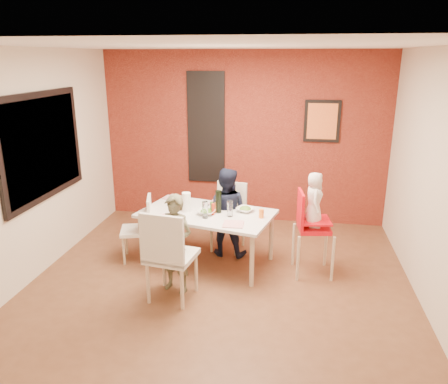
% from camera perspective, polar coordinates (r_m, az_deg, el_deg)
% --- Properties ---
extents(ground, '(4.50, 4.50, 0.00)m').
position_cam_1_polar(ground, '(5.33, -0.53, -11.80)').
color(ground, brown).
rests_on(ground, ground).
extents(ceiling, '(4.50, 4.50, 0.02)m').
position_cam_1_polar(ceiling, '(4.66, -0.63, 18.61)').
color(ceiling, white).
rests_on(ceiling, wall_back).
extents(wall_back, '(4.50, 0.02, 2.70)m').
position_cam_1_polar(wall_back, '(7.00, 2.59, 7.06)').
color(wall_back, beige).
rests_on(wall_back, ground).
extents(wall_front, '(4.50, 0.02, 2.70)m').
position_cam_1_polar(wall_front, '(2.77, -8.66, -9.64)').
color(wall_front, beige).
rests_on(wall_front, ground).
extents(wall_left, '(0.02, 4.50, 2.70)m').
position_cam_1_polar(wall_left, '(5.65, -23.72, 3.11)').
color(wall_left, beige).
rests_on(wall_left, ground).
extents(wall_right, '(0.02, 4.50, 2.70)m').
position_cam_1_polar(wall_right, '(4.97, 25.91, 1.04)').
color(wall_right, beige).
rests_on(wall_right, ground).
extents(brick_accent_wall, '(4.50, 0.02, 2.70)m').
position_cam_1_polar(brick_accent_wall, '(6.98, 2.57, 7.03)').
color(brick_accent_wall, maroon).
rests_on(brick_accent_wall, ground).
extents(picture_window_frame, '(0.05, 1.70, 1.30)m').
position_cam_1_polar(picture_window_frame, '(5.76, -22.66, 5.53)').
color(picture_window_frame, black).
rests_on(picture_window_frame, wall_left).
extents(picture_window_pane, '(0.02, 1.55, 1.15)m').
position_cam_1_polar(picture_window_pane, '(5.75, -22.53, 5.53)').
color(picture_window_pane, black).
rests_on(picture_window_pane, wall_left).
extents(glassblock_strip, '(0.55, 0.03, 1.70)m').
position_cam_1_polar(glassblock_strip, '(7.03, -2.34, 8.35)').
color(glassblock_strip, silver).
rests_on(glassblock_strip, wall_back).
extents(glassblock_surround, '(0.60, 0.03, 1.76)m').
position_cam_1_polar(glassblock_surround, '(7.03, -2.35, 8.34)').
color(glassblock_surround, black).
rests_on(glassblock_surround, wall_back).
extents(art_print_frame, '(0.54, 0.03, 0.64)m').
position_cam_1_polar(art_print_frame, '(6.88, 12.69, 9.01)').
color(art_print_frame, black).
rests_on(art_print_frame, wall_back).
extents(art_print_canvas, '(0.44, 0.01, 0.54)m').
position_cam_1_polar(art_print_canvas, '(6.86, 12.70, 8.99)').
color(art_print_canvas, orange).
rests_on(art_print_canvas, wall_back).
extents(dining_table, '(1.82, 1.28, 0.69)m').
position_cam_1_polar(dining_table, '(5.60, -2.28, -3.25)').
color(dining_table, white).
rests_on(dining_table, ground).
extents(chair_near, '(0.56, 0.56, 1.06)m').
position_cam_1_polar(chair_near, '(4.75, -7.35, -7.80)').
color(chair_near, silver).
rests_on(chair_near, ground).
extents(chair_far, '(0.50, 0.50, 0.92)m').
position_cam_1_polar(chair_far, '(6.09, 0.73, -2.64)').
color(chair_far, silver).
rests_on(chair_far, ground).
extents(chair_left, '(0.49, 0.49, 0.86)m').
position_cam_1_polar(chair_left, '(5.83, -10.65, -4.25)').
color(chair_left, silver).
rests_on(chair_left, ground).
extents(high_chair, '(0.50, 0.50, 1.06)m').
position_cam_1_polar(high_chair, '(5.41, 11.17, -4.25)').
color(high_chair, red).
rests_on(high_chair, ground).
extents(child_near, '(0.48, 0.39, 1.15)m').
position_cam_1_polar(child_near, '(4.97, -6.36, -6.77)').
color(child_near, '#514F3A').
rests_on(child_near, ground).
extents(child_far, '(0.62, 0.50, 1.21)m').
position_cam_1_polar(child_far, '(5.83, 0.24, -2.63)').
color(child_far, black).
rests_on(child_far, ground).
extents(toddler, '(0.23, 0.34, 0.67)m').
position_cam_1_polar(toddler, '(5.31, 11.68, -0.99)').
color(toddler, white).
rests_on(toddler, high_chair).
extents(plate_near_left, '(0.24, 0.24, 0.01)m').
position_cam_1_polar(plate_near_left, '(5.45, -7.66, -3.23)').
color(plate_near_left, white).
rests_on(plate_near_left, dining_table).
extents(plate_far_mid, '(0.28, 0.28, 0.01)m').
position_cam_1_polar(plate_far_mid, '(5.92, -0.67, -1.38)').
color(plate_far_mid, silver).
rests_on(plate_far_mid, dining_table).
extents(plate_near_right, '(0.25, 0.25, 0.01)m').
position_cam_1_polar(plate_near_right, '(5.17, 1.22, -4.21)').
color(plate_near_right, white).
rests_on(plate_near_right, dining_table).
extents(plate_far_left, '(0.32, 0.32, 0.01)m').
position_cam_1_polar(plate_far_left, '(6.16, -6.55, -0.74)').
color(plate_far_left, white).
rests_on(plate_far_left, dining_table).
extents(salad_bowl_a, '(0.24, 0.24, 0.06)m').
position_cam_1_polar(salad_bowl_a, '(5.51, -2.32, -2.62)').
color(salad_bowl_a, white).
rests_on(salad_bowl_a, dining_table).
extents(salad_bowl_b, '(0.29, 0.29, 0.05)m').
position_cam_1_polar(salad_bowl_b, '(5.60, 2.79, -2.31)').
color(salad_bowl_b, white).
rests_on(salad_bowl_b, dining_table).
extents(wine_bottle, '(0.08, 0.08, 0.29)m').
position_cam_1_polar(wine_bottle, '(5.52, -0.74, -1.27)').
color(wine_bottle, black).
rests_on(wine_bottle, dining_table).
extents(wine_glass_a, '(0.07, 0.07, 0.21)m').
position_cam_1_polar(wine_glass_a, '(5.35, -2.49, -2.34)').
color(wine_glass_a, white).
rests_on(wine_glass_a, dining_table).
extents(wine_glass_b, '(0.07, 0.07, 0.20)m').
position_cam_1_polar(wine_glass_b, '(5.40, 0.78, -2.20)').
color(wine_glass_b, silver).
rests_on(wine_glass_b, dining_table).
extents(paper_towel_roll, '(0.11, 0.11, 0.25)m').
position_cam_1_polar(paper_towel_roll, '(5.59, -4.94, -1.31)').
color(paper_towel_roll, white).
rests_on(paper_towel_roll, dining_table).
extents(condiment_red, '(0.04, 0.04, 0.15)m').
position_cam_1_polar(condiment_red, '(5.47, -1.44, -2.25)').
color(condiment_red, red).
rests_on(condiment_red, dining_table).
extents(condiment_green, '(0.04, 0.04, 0.15)m').
position_cam_1_polar(condiment_green, '(5.50, -1.62, -2.08)').
color(condiment_green, '#346722').
rests_on(condiment_green, dining_table).
extents(condiment_brown, '(0.04, 0.04, 0.14)m').
position_cam_1_polar(condiment_brown, '(5.53, -1.11, -2.05)').
color(condiment_brown, brown).
rests_on(condiment_brown, dining_table).
extents(sippy_cup, '(0.06, 0.06, 0.11)m').
position_cam_1_polar(sippy_cup, '(5.39, 4.90, -2.83)').
color(sippy_cup, orange).
rests_on(sippy_cup, dining_table).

